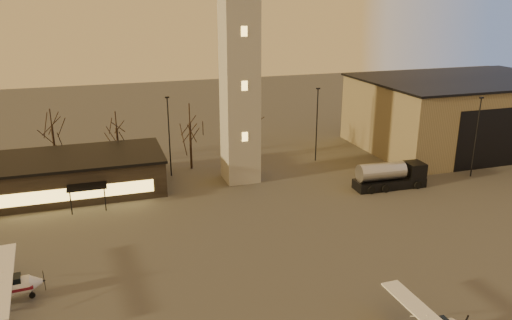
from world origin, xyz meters
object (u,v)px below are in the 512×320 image
Objects in this scene: control_tower at (239,45)px; hangar at (463,112)px; fuel_truck at (390,178)px; terminal at (50,176)px.

control_tower is 37.90m from hangar.
control_tower reaches higher than fuel_truck.
control_tower is 1.28× the size of terminal.
control_tower is at bearing -5.15° from terminal.
hangar is (36.00, 3.98, -11.17)m from control_tower.
hangar reaches higher than fuel_truck.
control_tower is 23.45m from fuel_truck.
control_tower reaches higher than terminal.
control_tower is at bearing -173.69° from hangar.
terminal is at bearing 174.85° from control_tower.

